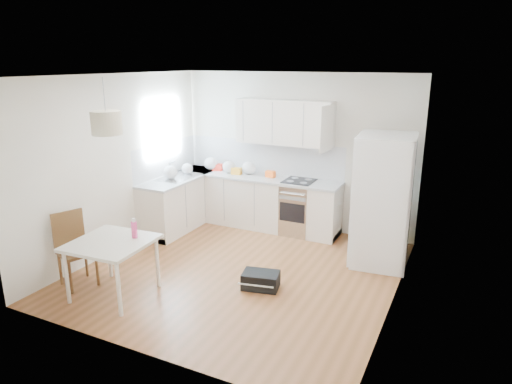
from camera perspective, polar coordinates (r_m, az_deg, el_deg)
floor at (r=6.58m, az=-2.07°, el=-9.86°), size 4.20×4.20×0.00m
ceiling at (r=5.91m, az=-2.34°, el=14.36°), size 4.20×4.20×0.00m
wall_back at (r=7.98m, az=4.92°, el=5.00°), size 4.20×0.00×4.20m
wall_left at (r=7.31m, az=-16.92°, el=3.33°), size 0.00×4.20×4.20m
wall_right at (r=5.48m, az=17.60°, el=-0.88°), size 0.00×4.20×4.20m
window_glassblock at (r=8.10m, az=-11.59°, el=7.77°), size 0.02×1.00×1.00m
cabinets_back at (r=8.16m, az=0.08°, el=-1.27°), size 3.00×0.60×0.88m
cabinets_left at (r=8.25m, az=-9.28°, el=-1.29°), size 0.60×1.80×0.88m
counter_back at (r=8.04m, az=0.08°, el=1.86°), size 3.02×0.64×0.04m
counter_left at (r=8.13m, az=-9.42°, el=1.80°), size 0.64×1.82×0.04m
backsplash_back at (r=8.23m, az=0.97°, el=4.41°), size 3.00×0.01×0.58m
backsplash_left at (r=8.23m, az=-11.20°, el=4.11°), size 0.01×1.80×0.58m
upper_cabinets at (r=7.80m, az=3.55°, el=8.69°), size 1.70×0.32×0.75m
range_oven at (r=7.86m, az=5.34°, el=-2.03°), size 0.50×0.61×0.88m
sink at (r=8.09m, az=-9.63°, el=1.83°), size 0.50×0.80×0.16m
refrigerator at (r=6.82m, az=15.70°, el=-0.98°), size 0.99×1.03×1.89m
dining_table at (r=5.97m, az=-17.62°, el=-6.59°), size 0.98×0.98×0.73m
dining_chair at (r=6.45m, az=-21.53°, el=-6.82°), size 0.54×0.54×0.98m
drink_bottle at (r=5.93m, az=-14.99°, el=-4.37°), size 0.09×0.09×0.26m
gym_bag at (r=6.09m, az=0.60°, el=-10.97°), size 0.52×0.40×0.22m
pendant_lamp at (r=5.65m, az=-18.19°, el=8.21°), size 0.38×0.38×0.28m
grocery_bag_a at (r=8.50m, az=-5.64°, el=3.53°), size 0.26×0.22×0.24m
grocery_bag_b at (r=8.25m, az=-3.38°, el=3.13°), size 0.24×0.21×0.22m
grocery_bag_c at (r=8.15m, az=-0.89°, el=3.02°), size 0.25×0.21×0.23m
grocery_bag_d at (r=8.28m, az=-8.59°, el=2.91°), size 0.21×0.18×0.19m
grocery_bag_e at (r=7.96m, az=-10.65°, el=2.44°), size 0.26×0.22×0.23m
snack_orange at (r=7.95m, az=1.82°, el=2.25°), size 0.18×0.12×0.11m
snack_yellow at (r=8.16m, az=-2.44°, el=2.64°), size 0.19×0.13×0.12m
snack_red at (r=8.47m, az=-4.83°, el=3.11°), size 0.20×0.16×0.12m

